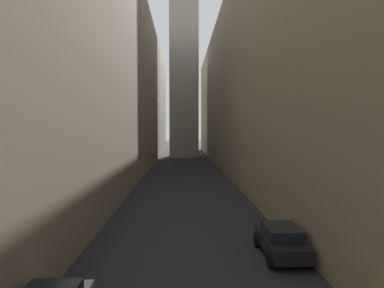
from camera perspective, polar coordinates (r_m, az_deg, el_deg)
name	(u,v)px	position (r m, az deg, el deg)	size (l,w,h in m)	color
ground_plane	(185,174)	(45.95, -1.21, -5.21)	(264.00, 264.00, 0.00)	#232326
building_block_left	(111,85)	(49.03, -13.96, 9.98)	(10.26, 108.00, 25.22)	gray
building_block_right	(261,87)	(49.32, 12.01, 9.81)	(11.30, 108.00, 24.97)	gray
parked_car_right_third	(281,240)	(17.06, 15.38, -16.00)	(1.98, 3.96, 1.54)	black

